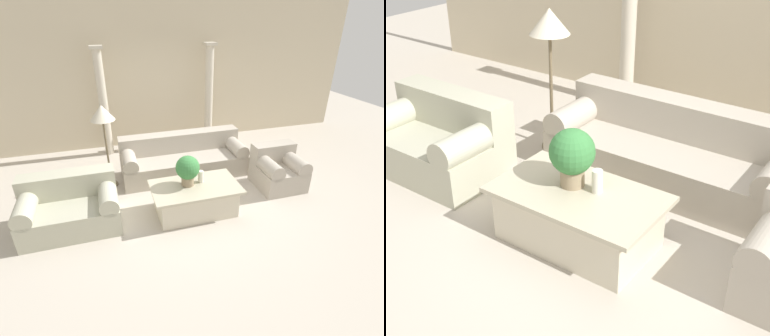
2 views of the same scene
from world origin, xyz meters
The scene contains 8 objects.
ground_plane centered at (0.00, 0.00, 0.00)m, with size 16.00×16.00×0.00m, color #BCB2A3.
sofa_long centered at (0.13, 0.91, 0.32)m, with size 2.42×0.88×0.79m.
loveseat centered at (-1.93, -0.22, 0.34)m, with size 1.40×0.88×0.79m.
coffee_table centered at (-0.04, -0.44, 0.25)m, with size 1.39×0.82×0.49m.
potted_plant centered at (-0.14, -0.38, 0.77)m, with size 0.38×0.38×0.49m.
pillar_candle centered at (0.08, -0.35, 0.58)m, with size 0.09×0.09×0.20m.
floor_lamp centered at (-1.30, 0.83, 1.34)m, with size 0.42×0.42×1.55m.
column_left centered at (-1.25, 2.34, 1.20)m, with size 0.26×0.26×2.34m.
Camera 2 is at (2.07, -3.41, 2.73)m, focal length 50.00 mm.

